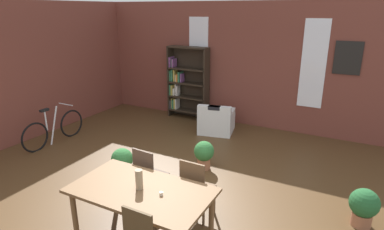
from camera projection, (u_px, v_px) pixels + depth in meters
name	position (u px, v px, depth m)	size (l,w,h in m)	color
ground_plane	(161.00, 206.00, 5.03)	(10.97, 10.97, 0.00)	#4F361D
back_wall_brick	(252.00, 66.00, 8.14)	(9.40, 0.12, 3.11)	brown
window_pane_0	(198.00, 56.00, 8.69)	(0.55, 0.02, 2.02)	white
window_pane_1	(313.00, 64.00, 7.38)	(0.55, 0.02, 2.02)	white
dining_table	(141.00, 195.00, 4.10)	(1.79, 1.00, 0.76)	brown
vase_on_table	(139.00, 179.00, 4.04)	(0.09, 0.09, 0.26)	#998466
tealight_candle_0	(161.00, 194.00, 3.93)	(0.04, 0.04, 0.04)	silver
dining_chair_far_right	(196.00, 187.00, 4.58)	(0.40, 0.40, 0.95)	brown
dining_chair_far_left	(148.00, 174.00, 4.94)	(0.43, 0.43, 0.95)	#4D3B2E
bookshelf_tall	(185.00, 83.00, 8.89)	(1.15, 0.33, 1.97)	#2D2319
armchair_white	(216.00, 121.00, 7.97)	(0.95, 0.95, 0.75)	silver
bicycle_second	(54.00, 129.00, 7.31)	(0.44, 1.66, 0.88)	black
potted_plant_by_shelf	(122.00, 162.00, 5.79)	(0.39, 0.39, 0.57)	silver
potted_plant_corner	(204.00, 153.00, 6.12)	(0.38, 0.38, 0.55)	#9E6042
potted_plant_window	(364.00, 206.00, 4.49)	(0.40, 0.40, 0.56)	#9E6042
framed_picture	(348.00, 58.00, 7.01)	(0.56, 0.03, 0.72)	black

